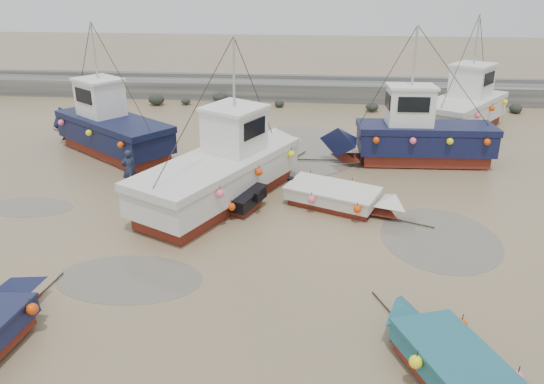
{
  "coord_description": "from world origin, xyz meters",
  "views": [
    {
      "loc": [
        1.9,
        -14.81,
        8.57
      ],
      "look_at": [
        0.29,
        1.95,
        1.4
      ],
      "focal_mm": 35.0,
      "sensor_mm": 36.0,
      "label": 1
    }
  ],
  "objects": [
    {
      "name": "dinghy_2",
      "position": [
        4.98,
        -5.22,
        0.55
      ],
      "size": [
        3.24,
        5.72,
        1.43
      ],
      "rotation": [
        0.0,
        0.0,
        0.41
      ],
      "color": "maroon",
      "rests_on": "ground"
    },
    {
      "name": "cabin_boat_1",
      "position": [
        -1.72,
        4.57,
        1.31
      ],
      "size": [
        6.43,
        10.53,
        6.22
      ],
      "rotation": [
        0.0,
        0.0,
        -0.46
      ],
      "color": "maroon",
      "rests_on": "ground"
    },
    {
      "name": "ground",
      "position": [
        0.0,
        0.0,
        0.0
      ],
      "size": [
        120.0,
        120.0,
        0.0
      ],
      "primitive_type": "plane",
      "color": "#907A57",
      "rests_on": "ground"
    },
    {
      "name": "puddle_c",
      "position": [
        -9.29,
        2.83,
        0.0
      ],
      "size": [
        3.53,
        3.53,
        0.01
      ],
      "primitive_type": "cylinder",
      "color": "#625C50",
      "rests_on": "ground"
    },
    {
      "name": "cabin_boat_3",
      "position": [
        10.07,
        15.51,
        1.36
      ],
      "size": [
        6.66,
        8.56,
        6.22
      ],
      "rotation": [
        0.0,
        0.0,
        -0.62
      ],
      "color": "maroon",
      "rests_on": "ground"
    },
    {
      "name": "person",
      "position": [
        -5.94,
        5.03,
        0.0
      ],
      "size": [
        0.74,
        0.64,
        1.7
      ],
      "primitive_type": "imported",
      "rotation": [
        0.0,
        0.0,
        3.59
      ],
      "color": "#1A243A",
      "rests_on": "ground"
    },
    {
      "name": "dinghy_5",
      "position": [
        2.77,
        3.85,
        0.55
      ],
      "size": [
        5.53,
        3.19,
        1.43
      ],
      "rotation": [
        0.0,
        0.0,
        -1.98
      ],
      "color": "maroon",
      "rests_on": "ground"
    },
    {
      "name": "seawall",
      "position": [
        0.05,
        21.99,
        0.63
      ],
      "size": [
        60.0,
        4.92,
        1.5
      ],
      "color": "slate",
      "rests_on": "ground"
    },
    {
      "name": "dinghy_4",
      "position": [
        -2.63,
        4.15,
        0.54
      ],
      "size": [
        6.25,
        3.6,
        1.43
      ],
      "rotation": [
        0.0,
        0.0,
        1.13
      ],
      "color": "maroon",
      "rests_on": "ground"
    },
    {
      "name": "cabin_boat_0",
      "position": [
        -8.63,
        9.54,
        1.34
      ],
      "size": [
        8.68,
        6.98,
        6.22
      ],
      "rotation": [
        0.0,
        0.0,
        0.92
      ],
      "color": "maroon",
      "rests_on": "ground"
    },
    {
      "name": "cabin_boat_2",
      "position": [
        6.13,
        9.4,
        1.37
      ],
      "size": [
        9.34,
        2.93,
        6.22
      ],
      "rotation": [
        0.0,
        0.0,
        1.61
      ],
      "color": "maroon",
      "rests_on": "ground"
    },
    {
      "name": "puddle_b",
      "position": [
        6.1,
        1.72,
        0.0
      ],
      "size": [
        4.03,
        4.03,
        0.01
      ],
      "primitive_type": "cylinder",
      "color": "#625C50",
      "rests_on": "ground"
    },
    {
      "name": "puddle_a",
      "position": [
        -3.65,
        -1.77,
        0.0
      ],
      "size": [
        4.44,
        4.44,
        0.01
      ],
      "primitive_type": "cylinder",
      "color": "#625C50",
      "rests_on": "ground"
    },
    {
      "name": "puddle_d",
      "position": [
        0.66,
        10.93,
        0.0
      ],
      "size": [
        6.71,
        6.71,
        0.01
      ],
      "primitive_type": "cylinder",
      "color": "#625C50",
      "rests_on": "ground"
    }
  ]
}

